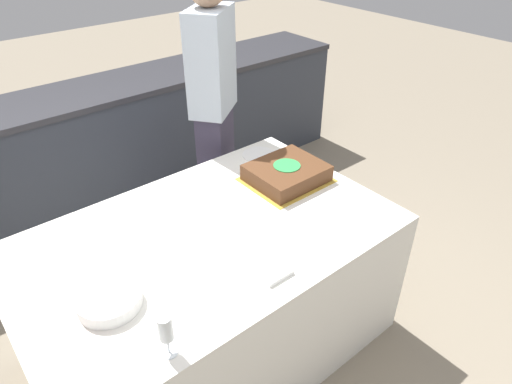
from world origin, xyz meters
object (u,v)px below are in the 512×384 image
object	(u,v)px
person_cutting_cake	(214,114)
cake	(287,173)
wine_glass	(166,330)
plate_stack	(109,300)

from	to	relation	value
person_cutting_cake	cake	bearing A→B (deg)	52.48
cake	person_cutting_cake	size ratio (longest dim) A/B	0.24
wine_glass	person_cutting_cake	xyz separation A→B (m)	(1.03, 1.20, 0.04)
cake	plate_stack	distance (m)	1.12
cake	person_cutting_cake	world-z (taller)	person_cutting_cake
wine_glass	plate_stack	bearing A→B (deg)	101.24
cake	person_cutting_cake	bearing A→B (deg)	90.00
plate_stack	person_cutting_cake	world-z (taller)	person_cutting_cake
cake	plate_stack	size ratio (longest dim) A/B	1.72
plate_stack	wine_glass	world-z (taller)	wine_glass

